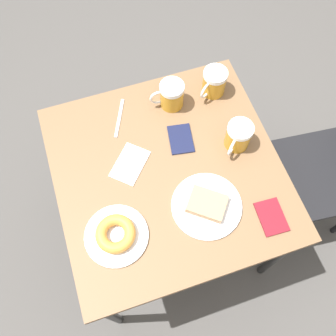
{
  "coord_description": "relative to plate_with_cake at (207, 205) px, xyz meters",
  "views": [
    {
      "loc": [
        0.55,
        -0.18,
        1.96
      ],
      "look_at": [
        0.0,
        0.0,
        0.72
      ],
      "focal_mm": 40.0,
      "sensor_mm": 36.0,
      "label": 1
    }
  ],
  "objects": [
    {
      "name": "beer_mug_right",
      "position": [
        -0.46,
        0.2,
        0.04
      ],
      "size": [
        0.1,
        0.13,
        0.11
      ],
      "color": "#C68C23",
      "rests_on": "table"
    },
    {
      "name": "passport_far_edge",
      "position": [
        -0.28,
        0.0,
        -0.01
      ],
      "size": [
        0.14,
        0.11,
        0.01
      ],
      "rotation": [
        0.0,
        0.0,
        1.41
      ],
      "color": "#141938",
      "rests_on": "table"
    },
    {
      "name": "beer_mug_center",
      "position": [
        -0.45,
        0.02,
        0.04
      ],
      "size": [
        0.1,
        0.14,
        0.11
      ],
      "color": "#C68C23",
      "rests_on": "table"
    },
    {
      "name": "plate_with_cake",
      "position": [
        0.0,
        0.0,
        0.0
      ],
      "size": [
        0.25,
        0.25,
        0.04
      ],
      "color": "silver",
      "rests_on": "table"
    },
    {
      "name": "passport_near_edge",
      "position": [
        0.11,
        0.2,
        -0.01
      ],
      "size": [
        0.13,
        0.09,
        0.01
      ],
      "rotation": [
        0.0,
        0.0,
        1.52
      ],
      "color": "maroon",
      "rests_on": "table"
    },
    {
      "name": "ground_plane",
      "position": [
        -0.18,
        -0.08,
        -0.72
      ],
      "size": [
        8.0,
        8.0,
        0.0
      ],
      "primitive_type": "plane",
      "color": "#474442"
    },
    {
      "name": "napkin_folded",
      "position": [
        -0.24,
        -0.21,
        -0.01
      ],
      "size": [
        0.18,
        0.18,
        0.0
      ],
      "rotation": [
        0.0,
        0.0,
        5.54
      ],
      "color": "white",
      "rests_on": "table"
    },
    {
      "name": "fork",
      "position": [
        -0.45,
        -0.19,
        -0.01
      ],
      "size": [
        0.17,
        0.08,
        0.0
      ],
      "rotation": [
        0.0,
        0.0,
        4.29
      ],
      "color": "silver",
      "rests_on": "table"
    },
    {
      "name": "plate_with_donut",
      "position": [
        0.0,
        -0.33,
        0.01
      ],
      "size": [
        0.22,
        0.22,
        0.05
      ],
      "color": "silver",
      "rests_on": "table"
    },
    {
      "name": "beer_mug_left",
      "position": [
        -0.2,
        0.2,
        0.04
      ],
      "size": [
        0.11,
        0.12,
        0.11
      ],
      "color": "#C68C23",
      "rests_on": "table"
    },
    {
      "name": "table",
      "position": [
        -0.18,
        -0.08,
        -0.08
      ],
      "size": [
        0.83,
        0.83,
        0.7
      ],
      "color": "brown",
      "rests_on": "ground_plane"
    }
  ]
}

